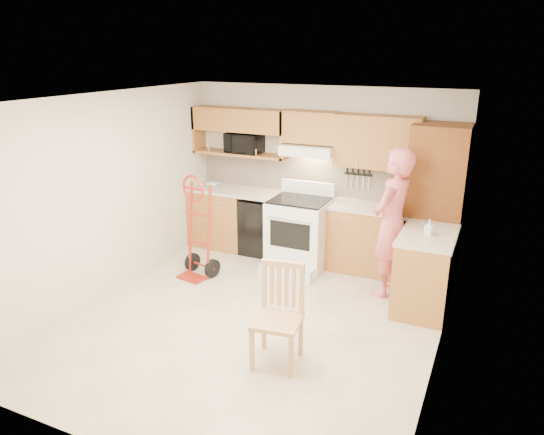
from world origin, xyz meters
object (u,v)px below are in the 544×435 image
Objects in this scene: microwave at (244,143)px; dining_chair at (277,317)px; hand_truck at (195,232)px; range at (298,228)px; person at (392,223)px.

microwave is 0.53× the size of dining_chair.
hand_truck is 1.28× the size of dining_chair.
microwave is at bearing 156.03° from range.
range is at bearing -85.35° from person.
range reaches higher than dining_chair.
dining_chair is at bearing -25.84° from hand_truck.
person reaches higher than microwave.
person is 1.45× the size of hand_truck.
person is (2.41, -0.74, -0.70)m from microwave.
microwave is at bearing 98.52° from hand_truck.
microwave is 0.42× the size of hand_truck.
dining_chair is (1.83, -1.40, -0.14)m from hand_truck.
person reaches higher than dining_chair.
range is 1.17× the size of dining_chair.
hand_truck is at bearing -143.13° from range.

